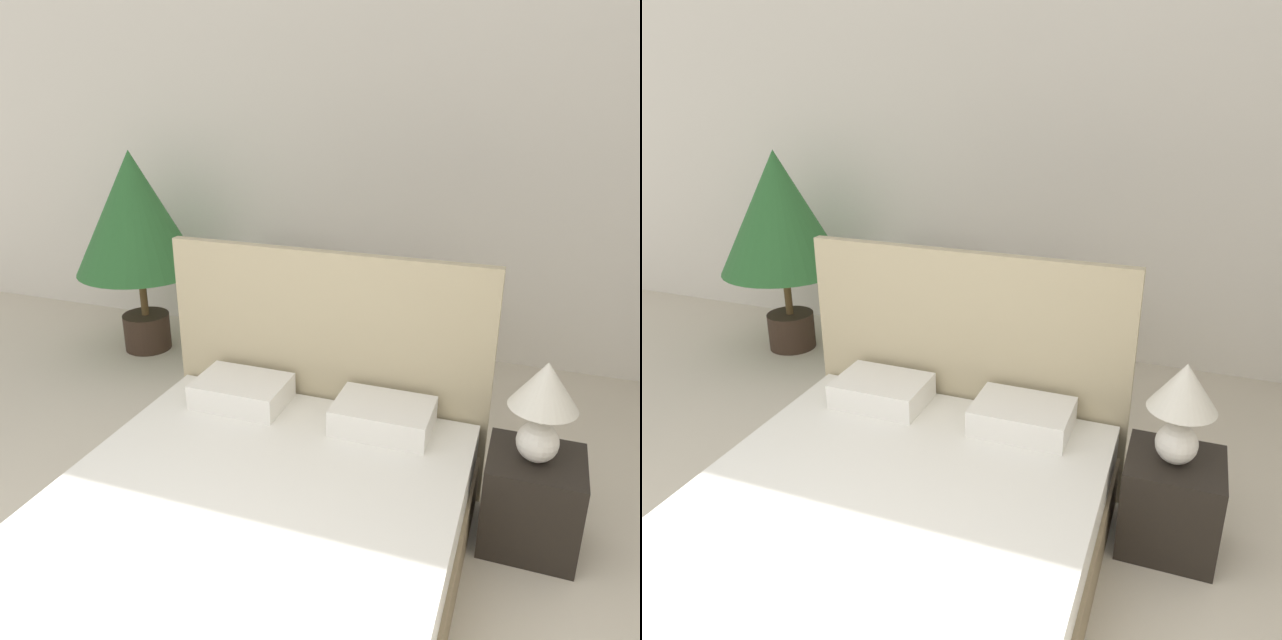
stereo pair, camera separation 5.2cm
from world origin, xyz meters
The scene contains 8 objects.
wall_back centered at (0.00, 4.10, 1.45)m, with size 10.00×0.06×2.90m.
bed centered at (0.13, 1.32, 0.28)m, with size 1.81×1.99×1.32m.
armchair_near_window_left centered at (-0.82, 3.45, 0.27)m, with size 0.64×0.72×0.86m.
armchair_near_window_right centered at (0.07, 3.45, 0.27)m, with size 0.60×0.68×0.86m.
potted_palm centered at (-1.86, 3.35, 1.12)m, with size 0.99×0.99×1.64m.
nightstand centered at (1.29, 1.96, 0.24)m, with size 0.45×0.42×0.48m.
table_lamp centered at (1.28, 1.95, 0.80)m, with size 0.31×0.31×0.50m.
side_table centered at (-0.37, 3.41, 0.21)m, with size 0.36×0.36×0.41m.
Camera 2 is at (1.22, -0.72, 2.16)m, focal length 35.00 mm.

